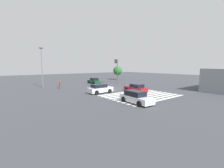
# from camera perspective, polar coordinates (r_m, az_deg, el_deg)

# --- Properties ---
(ground_plane) EXTENTS (129.36, 129.36, 0.00)m
(ground_plane) POSITION_cam_1_polar(r_m,az_deg,el_deg) (29.64, 0.00, -2.13)
(ground_plane) COLOR #3D3F44
(crosswalk_markings) EXTENTS (11.20, 8.20, 0.01)m
(crosswalk_markings) POSITION_cam_1_polar(r_m,az_deg,el_deg) (24.23, 10.90, -4.27)
(crosswalk_markings) COLOR silver
(crosswalk_markings) RESTS_ON ground_plane
(traffic_signal_mast) EXTENTS (4.00, 4.00, 6.44)m
(traffic_signal_mast) POSITION_cam_1_polar(r_m,az_deg,el_deg) (38.61, 1.80, 6.79)
(traffic_signal_mast) COLOR #47474C
(traffic_signal_mast) RESTS_ON ground_plane
(car_0) EXTENTS (2.12, 4.43, 1.51)m
(car_0) POSITION_cam_1_polar(r_m,az_deg,el_deg) (40.27, -6.89, 1.18)
(car_0) COLOR #144728
(car_0) RESTS_ON ground_plane
(car_1) EXTENTS (4.35, 2.06, 1.55)m
(car_1) POSITION_cam_1_polar(r_m,az_deg,el_deg) (25.80, -4.55, -1.81)
(car_1) COLOR silver
(car_1) RESTS_ON ground_plane
(car_2) EXTENTS (2.24, 4.49, 1.41)m
(car_2) POSITION_cam_1_polar(r_m,az_deg,el_deg) (27.52, 9.07, -1.52)
(car_2) COLOR maroon
(car_2) RESTS_ON ground_plane
(car_3) EXTENTS (2.17, 4.70, 1.56)m
(car_3) POSITION_cam_1_polar(r_m,az_deg,el_deg) (19.02, 9.08, -5.03)
(car_3) COLOR silver
(car_3) RESTS_ON ground_plane
(pedestrian) EXTENTS (0.41, 0.41, 1.54)m
(pedestrian) POSITION_cam_1_polar(r_m,az_deg,el_deg) (32.68, -19.36, -0.17)
(pedestrian) COLOR #38383D
(pedestrian) RESTS_ON ground_plane
(street_light_pole_a) EXTENTS (0.80, 0.36, 8.39)m
(street_light_pole_a) POSITION_cam_1_polar(r_m,az_deg,el_deg) (34.50, -25.17, 6.83)
(street_light_pole_a) COLOR slate
(street_light_pole_a) RESTS_ON ground_plane
(tree_corner_a) EXTENTS (3.02, 3.02, 4.62)m
(tree_corner_a) POSITION_cam_1_polar(r_m,az_deg,el_deg) (50.56, 2.16, 5.13)
(tree_corner_a) COLOR brown
(tree_corner_a) RESTS_ON ground_plane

